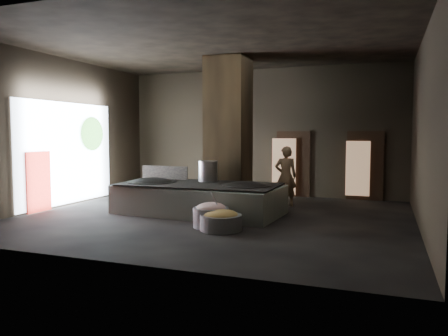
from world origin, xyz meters
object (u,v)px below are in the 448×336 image
at_px(wok_left, 151,184).
at_px(meat_basin, 211,217).
at_px(wok_right, 246,188).
at_px(hearth_platform, 199,199).
at_px(veg_basin, 221,222).
at_px(stock_pot, 208,171).
at_px(cook, 286,176).

relative_size(wok_left, meat_basin, 1.67).
relative_size(wok_left, wok_right, 1.07).
distance_m(hearth_platform, meat_basin, 1.83).
relative_size(wok_right, veg_basin, 1.36).
xyz_separation_m(stock_pot, meat_basin, (0.94, -2.09, -0.90)).
relative_size(cook, meat_basin, 2.15).
height_order(wok_left, cook, cook).
relative_size(cook, veg_basin, 1.89).
bearing_deg(stock_pot, wok_left, -158.20).
bearing_deg(veg_basin, stock_pot, 118.81).
xyz_separation_m(hearth_platform, wok_right, (1.35, 0.05, 0.36)).
height_order(wok_right, stock_pot, stock_pot).
bearing_deg(stock_pot, veg_basin, -61.19).
bearing_deg(wok_left, meat_basin, -31.35).
distance_m(hearth_platform, stock_pot, 0.92).
xyz_separation_m(hearth_platform, meat_basin, (0.99, -1.54, -0.16)).
bearing_deg(hearth_platform, stock_pot, 88.39).
height_order(hearth_platform, cook, cook).
bearing_deg(wok_right, stock_pot, 158.96).
bearing_deg(meat_basin, wok_right, 77.14).
xyz_separation_m(wok_right, veg_basin, (-0.03, -1.80, -0.57)).
distance_m(hearth_platform, wok_left, 1.50).
bearing_deg(wok_right, hearth_platform, -177.88).
relative_size(hearth_platform, stock_pot, 7.67).
xyz_separation_m(hearth_platform, veg_basin, (1.32, -1.75, -0.21)).
distance_m(stock_pot, veg_basin, 2.80).
bearing_deg(cook, veg_basin, 61.53).
height_order(hearth_platform, wok_left, wok_left).
relative_size(wok_right, stock_pot, 2.25).
bearing_deg(wok_left, wok_right, 2.05).
relative_size(hearth_platform, wok_left, 3.17).
bearing_deg(wok_right, wok_left, -177.95).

